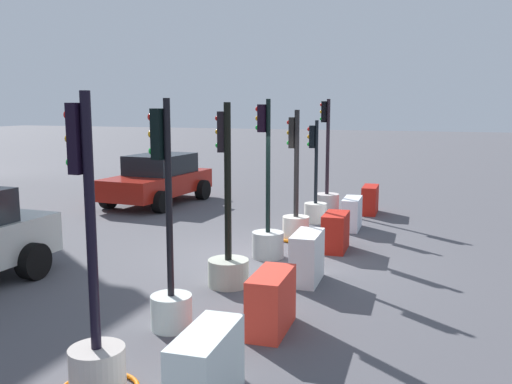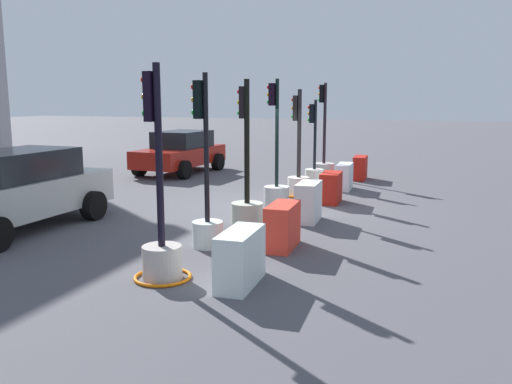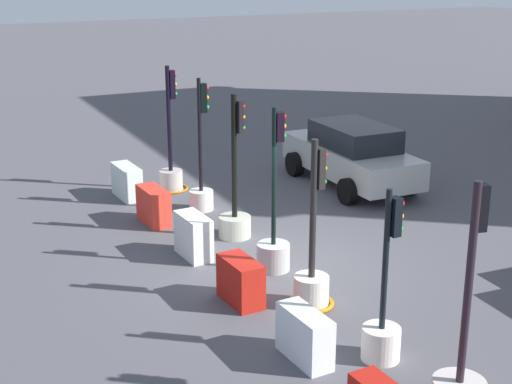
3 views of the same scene
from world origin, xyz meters
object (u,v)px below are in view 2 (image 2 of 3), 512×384
at_px(construction_barrier_3, 331,188).
at_px(car_red_compact, 181,152).
at_px(construction_barrier_4, 344,177).
at_px(traffic_light_1, 207,211).
at_px(traffic_light_4, 298,179).
at_px(traffic_light_0, 161,243).
at_px(traffic_light_6, 324,162).
at_px(traffic_light_3, 276,185).
at_px(construction_barrier_2, 308,202).
at_px(construction_barrier_0, 240,258).
at_px(car_silver_hatchback, 14,190).
at_px(traffic_light_2, 247,198).
at_px(traffic_light_5, 314,168).
at_px(construction_barrier_1, 282,226).
at_px(construction_barrier_5, 360,168).

height_order(construction_barrier_3, car_red_compact, car_red_compact).
xyz_separation_m(construction_barrier_4, car_red_compact, (1.67, 6.49, 0.39)).
xyz_separation_m(traffic_light_1, traffic_light_4, (5.70, -0.21, -0.18)).
height_order(traffic_light_0, traffic_light_6, traffic_light_6).
relative_size(traffic_light_3, car_red_compact, 0.76).
bearing_deg(construction_barrier_2, construction_barrier_0, -178.79).
distance_m(traffic_light_4, construction_barrier_2, 3.17).
relative_size(construction_barrier_3, car_silver_hatchback, 0.22).
bearing_deg(construction_barrier_0, traffic_light_4, 8.81).
xyz_separation_m(traffic_light_2, traffic_light_6, (7.41, -0.06, -0.01)).
xyz_separation_m(traffic_light_1, traffic_light_6, (9.44, -0.09, -0.13)).
bearing_deg(traffic_light_0, traffic_light_2, 1.23).
bearing_deg(traffic_light_5, car_red_compact, 77.64).
bearing_deg(construction_barrier_3, traffic_light_0, 170.42).
xyz_separation_m(construction_barrier_3, construction_barrier_4, (2.22, 0.05, -0.01)).
height_order(construction_barrier_1, construction_barrier_3, construction_barrier_1).
distance_m(traffic_light_1, construction_barrier_4, 7.39).
bearing_deg(construction_barrier_0, traffic_light_5, 7.18).
bearing_deg(traffic_light_4, traffic_light_5, 1.25).
xyz_separation_m(traffic_light_6, car_silver_hatchback, (-9.61, 4.46, 0.30)).
height_order(traffic_light_3, construction_barrier_2, traffic_light_3).
xyz_separation_m(traffic_light_1, traffic_light_2, (2.03, -0.03, -0.12)).
bearing_deg(car_red_compact, traffic_light_2, -142.64).
xyz_separation_m(traffic_light_4, construction_barrier_1, (-5.29, -1.15, -0.09)).
distance_m(traffic_light_2, construction_barrier_4, 5.39).
xyz_separation_m(construction_barrier_2, car_red_compact, (6.24, 6.52, 0.35)).
xyz_separation_m(construction_barrier_0, construction_barrier_3, (6.79, 0.07, -0.01)).
bearing_deg(traffic_light_4, car_silver_hatchback, 142.08).
bearing_deg(car_red_compact, traffic_light_6, -84.76).
xyz_separation_m(construction_barrier_2, construction_barrier_3, (2.35, -0.02, -0.04)).
xyz_separation_m(traffic_light_2, traffic_light_3, (1.97, -0.06, 0.01)).
height_order(traffic_light_0, construction_barrier_2, traffic_light_0).
relative_size(traffic_light_0, construction_barrier_0, 2.79).
bearing_deg(traffic_light_3, construction_barrier_4, -19.30).
xyz_separation_m(construction_barrier_3, car_red_compact, (3.90, 6.54, 0.39)).
height_order(traffic_light_4, construction_barrier_5, traffic_light_4).
height_order(traffic_light_2, construction_barrier_1, traffic_light_2).
bearing_deg(car_silver_hatchback, traffic_light_0, -110.89).
height_order(traffic_light_1, traffic_light_2, traffic_light_1).
bearing_deg(traffic_light_0, car_red_compact, 26.37).
xyz_separation_m(traffic_light_3, construction_barrier_3, (1.05, -1.20, -0.18)).
bearing_deg(construction_barrier_5, car_silver_hatchback, 149.48).
distance_m(construction_barrier_5, car_red_compact, 6.65).
bearing_deg(traffic_light_6, traffic_light_2, 179.50).
bearing_deg(construction_barrier_4, traffic_light_3, 160.70).
xyz_separation_m(construction_barrier_1, construction_barrier_3, (4.64, 0.07, -0.01)).
bearing_deg(construction_barrier_2, car_silver_hatchback, 117.08).
xyz_separation_m(traffic_light_4, construction_barrier_5, (3.84, -1.15, -0.11)).
height_order(traffic_light_1, construction_barrier_2, traffic_light_1).
height_order(traffic_light_1, construction_barrier_3, traffic_light_1).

